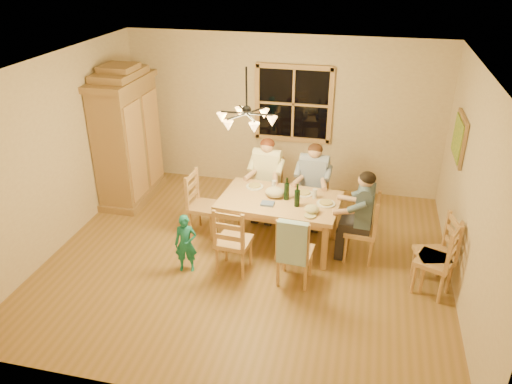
% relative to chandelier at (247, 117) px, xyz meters
% --- Properties ---
extents(floor, '(5.50, 5.50, 0.00)m').
position_rel_chandelier_xyz_m(floor, '(0.00, 0.00, -2.08)').
color(floor, olive).
rests_on(floor, ground).
extents(ceiling, '(5.50, 5.00, 0.02)m').
position_rel_chandelier_xyz_m(ceiling, '(0.00, 0.00, 0.62)').
color(ceiling, white).
rests_on(ceiling, wall_back).
extents(wall_back, '(5.50, 0.02, 2.70)m').
position_rel_chandelier_xyz_m(wall_back, '(0.00, 2.50, -0.73)').
color(wall_back, beige).
rests_on(wall_back, floor).
extents(wall_left, '(0.02, 5.00, 2.70)m').
position_rel_chandelier_xyz_m(wall_left, '(-2.75, 0.00, -0.73)').
color(wall_left, beige).
rests_on(wall_left, floor).
extents(wall_right, '(0.02, 5.00, 2.70)m').
position_rel_chandelier_xyz_m(wall_right, '(2.75, 0.00, -0.73)').
color(wall_right, beige).
rests_on(wall_right, floor).
extents(window, '(1.30, 0.06, 1.30)m').
position_rel_chandelier_xyz_m(window, '(0.20, 2.47, -0.53)').
color(window, black).
rests_on(window, wall_back).
extents(painting, '(0.06, 0.78, 0.64)m').
position_rel_chandelier_xyz_m(painting, '(2.71, 1.20, -0.48)').
color(painting, olive).
rests_on(painting, wall_right).
extents(chandelier, '(0.77, 0.68, 0.71)m').
position_rel_chandelier_xyz_m(chandelier, '(0.00, 0.00, 0.00)').
color(chandelier, black).
rests_on(chandelier, ceiling).
extents(armoire, '(0.66, 1.40, 2.30)m').
position_rel_chandelier_xyz_m(armoire, '(-2.42, 1.44, -1.02)').
color(armoire, olive).
rests_on(armoire, floor).
extents(dining_table, '(1.74, 1.14, 0.76)m').
position_rel_chandelier_xyz_m(dining_table, '(0.36, 0.45, -1.42)').
color(dining_table, tan).
rests_on(dining_table, floor).
extents(chair_far_left, '(0.47, 0.45, 0.99)m').
position_rel_chandelier_xyz_m(chair_far_left, '(-0.00, 1.27, -1.77)').
color(chair_far_left, '#B17B4E').
rests_on(chair_far_left, floor).
extents(chair_far_right, '(0.47, 0.45, 0.99)m').
position_rel_chandelier_xyz_m(chair_far_right, '(0.74, 1.22, -1.77)').
color(chair_far_right, '#B17B4E').
rests_on(chair_far_right, floor).
extents(chair_near_left, '(0.47, 0.45, 0.99)m').
position_rel_chandelier_xyz_m(chair_near_left, '(-0.11, -0.31, -1.77)').
color(chair_near_left, '#B17B4E').
rests_on(chair_near_left, floor).
extents(chair_near_right, '(0.47, 0.45, 0.99)m').
position_rel_chandelier_xyz_m(chair_near_right, '(0.72, -0.37, -1.77)').
color(chair_near_right, '#B17B4E').
rests_on(chair_near_right, floor).
extents(chair_end_left, '(0.45, 0.47, 0.99)m').
position_rel_chandelier_xyz_m(chair_end_left, '(-0.80, 0.53, -1.77)').
color(chair_end_left, '#B17B4E').
rests_on(chair_end_left, floor).
extents(chair_end_right, '(0.45, 0.47, 0.99)m').
position_rel_chandelier_xyz_m(chair_end_right, '(1.52, 0.37, -1.77)').
color(chair_end_right, '#B17B4E').
rests_on(chair_end_right, floor).
extents(adult_woman, '(0.41, 0.45, 0.87)m').
position_rel_chandelier_xyz_m(adult_woman, '(-0.00, 1.27, -1.24)').
color(adult_woman, '#EFE9B8').
rests_on(adult_woman, floor).
extents(adult_plaid_man, '(0.41, 0.45, 0.87)m').
position_rel_chandelier_xyz_m(adult_plaid_man, '(0.74, 1.22, -1.24)').
color(adult_plaid_man, '#314689').
rests_on(adult_plaid_man, floor).
extents(adult_slate_man, '(0.45, 0.41, 0.87)m').
position_rel_chandelier_xyz_m(adult_slate_man, '(1.52, 0.37, -1.24)').
color(adult_slate_man, '#465A71').
rests_on(adult_slate_man, floor).
extents(towel, '(0.39, 0.13, 0.58)m').
position_rel_chandelier_xyz_m(towel, '(0.71, -0.56, -1.38)').
color(towel, '#98BDCE').
rests_on(towel, chair_near_right).
extents(wine_bottle_a, '(0.08, 0.08, 0.33)m').
position_rel_chandelier_xyz_m(wine_bottle_a, '(0.45, 0.46, -1.15)').
color(wine_bottle_a, black).
rests_on(wine_bottle_a, dining_table).
extents(wine_bottle_b, '(0.08, 0.08, 0.33)m').
position_rel_chandelier_xyz_m(wine_bottle_b, '(0.63, 0.30, -1.15)').
color(wine_bottle_b, black).
rests_on(wine_bottle_b, dining_table).
extents(plate_woman, '(0.26, 0.26, 0.02)m').
position_rel_chandelier_xyz_m(plate_woman, '(-0.08, 0.74, -1.31)').
color(plate_woman, white).
rests_on(plate_woman, dining_table).
extents(plate_plaid, '(0.26, 0.26, 0.02)m').
position_rel_chandelier_xyz_m(plate_plaid, '(0.67, 0.68, -1.31)').
color(plate_plaid, white).
rests_on(plate_plaid, dining_table).
extents(plate_slate, '(0.26, 0.26, 0.02)m').
position_rel_chandelier_xyz_m(plate_slate, '(1.01, 0.44, -1.31)').
color(plate_slate, white).
rests_on(plate_slate, dining_table).
extents(wine_glass_a, '(0.06, 0.06, 0.14)m').
position_rel_chandelier_xyz_m(wine_glass_a, '(0.21, 0.73, -1.25)').
color(wine_glass_a, silver).
rests_on(wine_glass_a, dining_table).
extents(wine_glass_b, '(0.06, 0.06, 0.14)m').
position_rel_chandelier_xyz_m(wine_glass_b, '(0.83, 0.59, -1.25)').
color(wine_glass_b, silver).
rests_on(wine_glass_b, dining_table).
extents(cap, '(0.20, 0.20, 0.11)m').
position_rel_chandelier_xyz_m(cap, '(0.85, 0.15, -1.26)').
color(cap, tan).
rests_on(cap, dining_table).
extents(napkin, '(0.19, 0.15, 0.03)m').
position_rel_chandelier_xyz_m(napkin, '(0.22, 0.24, -1.30)').
color(napkin, '#506294').
rests_on(napkin, dining_table).
extents(cloth_bundle, '(0.28, 0.22, 0.15)m').
position_rel_chandelier_xyz_m(cloth_bundle, '(0.28, 0.49, -1.24)').
color(cloth_bundle, '#BBB088').
rests_on(cloth_bundle, dining_table).
extents(child, '(0.34, 0.26, 0.83)m').
position_rel_chandelier_xyz_m(child, '(-0.74, -0.45, -1.66)').
color(child, '#1C7E76').
rests_on(child, floor).
extents(chair_spare_front, '(0.52, 0.53, 0.99)m').
position_rel_chandelier_xyz_m(chair_spare_front, '(2.45, -0.05, -1.77)').
color(chair_spare_front, '#B17B4E').
rests_on(chair_spare_front, floor).
extents(chair_spare_back, '(0.56, 0.57, 0.99)m').
position_rel_chandelier_xyz_m(chair_spare_back, '(2.45, -0.18, -1.77)').
color(chair_spare_back, '#B17B4E').
rests_on(chair_spare_back, floor).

